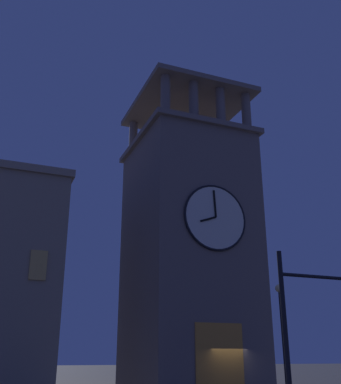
% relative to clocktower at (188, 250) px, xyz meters
% --- Properties ---
extents(clocktower, '(8.44, 9.40, 24.56)m').
position_rel_clocktower_xyz_m(clocktower, '(0.00, 0.00, 0.00)').
color(clocktower, '#75665B').
rests_on(clocktower, ground_plane).
extents(traffic_signal_near, '(3.23, 0.41, 5.40)m').
position_rel_clocktower_xyz_m(traffic_signal_near, '(3.52, 17.64, -6.02)').
color(traffic_signal_near, black).
rests_on(traffic_signal_near, ground_plane).
extents(street_lamp, '(0.44, 0.44, 5.78)m').
position_rel_clocktower_xyz_m(street_lamp, '(-1.33, 9.09, -5.48)').
color(street_lamp, black).
rests_on(street_lamp, ground_plane).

